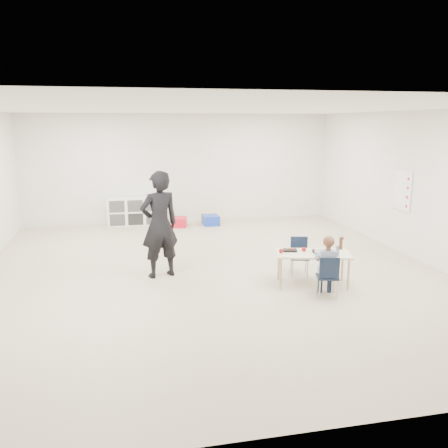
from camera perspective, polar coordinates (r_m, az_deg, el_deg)
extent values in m
plane|color=#B7A68D|center=(8.37, -1.42, -5.79)|extent=(9.00, 9.00, 0.00)
plane|color=white|center=(7.97, -1.53, 13.75)|extent=(9.00, 9.00, 0.00)
cube|color=white|center=(12.47, -5.30, 6.67)|extent=(8.00, 0.02, 2.80)
cube|color=white|center=(3.82, 11.08, -6.00)|extent=(8.00, 0.02, 2.80)
cube|color=white|center=(9.61, 22.73, 4.17)|extent=(0.02, 9.00, 2.80)
cube|color=#F0E3C0|center=(7.71, 10.66, -3.53)|extent=(1.28, 0.86, 0.03)
cube|color=black|center=(7.76, 11.41, -3.23)|extent=(0.25, 0.21, 0.03)
cube|color=black|center=(7.74, 7.95, -3.13)|extent=(0.25, 0.21, 0.03)
cube|color=white|center=(7.56, 11.16, -3.35)|extent=(0.09, 0.09, 0.10)
ellipsoid|color=tan|center=(7.65, 13.12, -3.38)|extent=(0.09, 0.09, 0.07)
sphere|color=#980E0D|center=(7.74, 9.59, -3.02)|extent=(0.07, 0.07, 0.07)
sphere|color=#980E0D|center=(7.60, 6.88, -3.23)|extent=(0.07, 0.07, 0.07)
cube|color=white|center=(12.31, -10.63, 1.51)|extent=(1.40, 0.40, 0.70)
cube|color=white|center=(10.12, 20.66, 3.83)|extent=(0.02, 0.60, 0.80)
imported|color=black|center=(7.99, -7.78, -0.06)|extent=(0.76, 0.61, 1.81)
cube|color=red|center=(12.01, -5.43, 0.24)|extent=(0.45, 0.53, 0.23)
cube|color=yellow|center=(12.23, -1.60, 0.56)|extent=(0.43, 0.54, 0.25)
cube|color=#1838B6|center=(12.16, -1.61, 0.49)|extent=(0.40, 0.51, 0.25)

